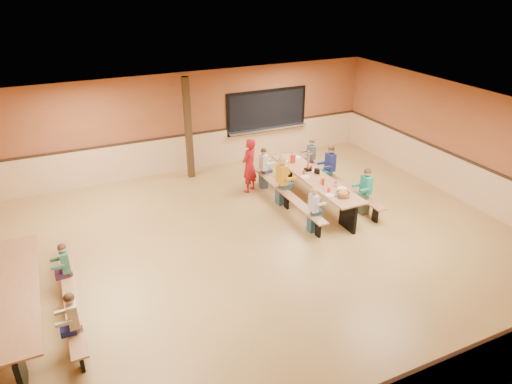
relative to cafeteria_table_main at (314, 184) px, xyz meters
name	(u,v)px	position (x,y,z in m)	size (l,w,h in m)	color
ground	(259,247)	(-2.27, -1.39, -0.53)	(12.00, 12.00, 0.00)	#9F743C
room_envelope	(259,220)	(-2.27, -1.39, 0.16)	(12.04, 10.04, 3.02)	brown
kitchen_pass_through	(267,113)	(0.33, 3.57, 0.96)	(2.78, 0.28, 1.38)	black
structural_post	(188,129)	(-2.47, 3.01, 0.97)	(0.18, 0.18, 3.00)	#332211
cafeteria_table_main	(314,184)	(0.00, 0.00, 0.00)	(1.91, 3.70, 0.74)	#A66942
cafeteria_table_second	(18,298)	(-7.08, -1.85, 0.00)	(1.91, 3.70, 0.74)	#A66942
seated_child_white_left	(313,210)	(-0.82, -1.29, 0.04)	(0.33, 0.27, 1.13)	silver
seated_adult_yellow	(282,181)	(-0.82, 0.29, 0.13)	(0.42, 0.35, 1.32)	orange
seated_child_grey_left	(263,168)	(-0.82, 1.40, 0.06)	(0.35, 0.29, 1.17)	white
seated_child_teal_right	(365,192)	(0.83, -1.08, 0.09)	(0.38, 0.31, 1.23)	#1E876A
seated_child_navy_right	(330,168)	(0.83, 0.54, 0.11)	(0.40, 0.33, 1.27)	navy
seated_child_char_right	(311,158)	(0.83, 1.55, 0.05)	(0.34, 0.28, 1.14)	#51585B
seated_child_green_sec	(67,270)	(-6.26, -1.39, 0.04)	(0.33, 0.27, 1.12)	#306247
seated_child_tan_sec	(75,324)	(-6.26, -3.00, 0.05)	(0.34, 0.28, 1.16)	beige
standing_woman	(249,166)	(-1.28, 1.35, 0.25)	(0.56, 0.37, 1.55)	#A61218
punch_pitcher	(293,158)	(-0.03, 1.15, 0.32)	(0.16, 0.16, 0.22)	red
chip_bowl	(343,194)	(0.00, -1.28, 0.29)	(0.32, 0.32, 0.15)	orange
napkin_dispenser	(317,171)	(0.17, 0.17, 0.28)	(0.10, 0.14, 0.13)	black
condiment_mustard	(321,180)	(-0.06, -0.40, 0.30)	(0.06, 0.06, 0.17)	yellow
condiment_ketchup	(323,181)	(-0.06, -0.50, 0.30)	(0.06, 0.06, 0.17)	#B2140F
table_paddle	(308,166)	(0.05, 0.45, 0.35)	(0.16, 0.16, 0.56)	black
place_settings	(315,175)	(0.00, 0.00, 0.27)	(0.65, 3.30, 0.11)	beige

